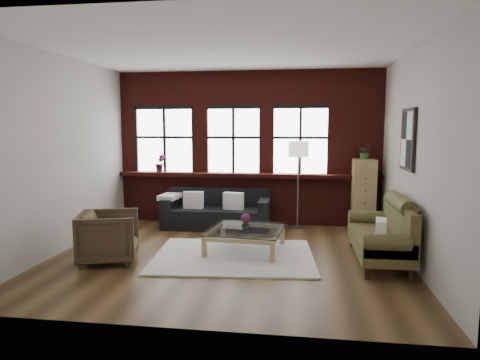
# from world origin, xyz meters

# --- Properties ---
(floor) EXTENTS (5.50, 5.50, 0.00)m
(floor) POSITION_xyz_m (0.00, 0.00, 0.00)
(floor) COLOR #442F19
(floor) RESTS_ON ground
(ceiling) EXTENTS (5.50, 5.50, 0.00)m
(ceiling) POSITION_xyz_m (0.00, 0.00, 3.20)
(ceiling) COLOR white
(ceiling) RESTS_ON ground
(wall_back) EXTENTS (5.50, 0.00, 5.50)m
(wall_back) POSITION_xyz_m (0.00, 2.50, 1.60)
(wall_back) COLOR #B3B0A7
(wall_back) RESTS_ON ground
(wall_front) EXTENTS (5.50, 0.00, 5.50)m
(wall_front) POSITION_xyz_m (0.00, -2.50, 1.60)
(wall_front) COLOR #B3B0A7
(wall_front) RESTS_ON ground
(wall_left) EXTENTS (0.00, 5.00, 5.00)m
(wall_left) POSITION_xyz_m (-2.75, 0.00, 1.60)
(wall_left) COLOR #B3B0A7
(wall_left) RESTS_ON ground
(wall_right) EXTENTS (0.00, 5.00, 5.00)m
(wall_right) POSITION_xyz_m (2.75, 0.00, 1.60)
(wall_right) COLOR #B3B0A7
(wall_right) RESTS_ON ground
(brick_backwall) EXTENTS (5.50, 0.12, 3.20)m
(brick_backwall) POSITION_xyz_m (0.00, 2.44, 1.60)
(brick_backwall) COLOR #501712
(brick_backwall) RESTS_ON floor
(sill_ledge) EXTENTS (5.50, 0.30, 0.08)m
(sill_ledge) POSITION_xyz_m (0.00, 2.35, 1.04)
(sill_ledge) COLOR #501712
(sill_ledge) RESTS_ON brick_backwall
(window_left) EXTENTS (1.38, 0.10, 1.50)m
(window_left) POSITION_xyz_m (-1.80, 2.45, 1.75)
(window_left) COLOR black
(window_left) RESTS_ON brick_backwall
(window_mid) EXTENTS (1.38, 0.10, 1.50)m
(window_mid) POSITION_xyz_m (-0.30, 2.45, 1.75)
(window_mid) COLOR black
(window_mid) RESTS_ON brick_backwall
(window_right) EXTENTS (1.38, 0.10, 1.50)m
(window_right) POSITION_xyz_m (1.10, 2.45, 1.75)
(window_right) COLOR black
(window_right) RESTS_ON brick_backwall
(wall_poster) EXTENTS (0.05, 0.74, 0.94)m
(wall_poster) POSITION_xyz_m (2.72, 0.30, 1.85)
(wall_poster) COLOR black
(wall_poster) RESTS_ON wall_right
(shag_rug) EXTENTS (2.63, 2.15, 0.03)m
(shag_rug) POSITION_xyz_m (0.09, -0.02, 0.01)
(shag_rug) COLOR silver
(shag_rug) RESTS_ON floor
(dark_sofa) EXTENTS (2.14, 0.87, 0.78)m
(dark_sofa) POSITION_xyz_m (-0.56, 1.90, 0.39)
(dark_sofa) COLOR black
(dark_sofa) RESTS_ON floor
(pillow_a) EXTENTS (0.41, 0.16, 0.34)m
(pillow_a) POSITION_xyz_m (-1.02, 1.80, 0.58)
(pillow_a) COLOR white
(pillow_a) RESTS_ON dark_sofa
(pillow_b) EXTENTS (0.42, 0.21, 0.34)m
(pillow_b) POSITION_xyz_m (-0.20, 1.80, 0.58)
(pillow_b) COLOR white
(pillow_b) RESTS_ON dark_sofa
(vintage_settee) EXTENTS (0.83, 1.86, 0.99)m
(vintage_settee) POSITION_xyz_m (2.30, 0.04, 0.50)
(vintage_settee) COLOR #4E4924
(vintage_settee) RESTS_ON floor
(pillow_settee) EXTENTS (0.20, 0.40, 0.34)m
(pillow_settee) POSITION_xyz_m (2.22, -0.53, 0.60)
(pillow_settee) COLOR white
(pillow_settee) RESTS_ON vintage_settee
(armchair) EXTENTS (1.06, 1.04, 0.78)m
(armchair) POSITION_xyz_m (-1.75, -0.52, 0.39)
(armchair) COLOR #3B2D1D
(armchair) RESTS_ON floor
(coffee_table) EXTENTS (1.30, 1.30, 0.40)m
(coffee_table) POSITION_xyz_m (0.24, 0.29, 0.19)
(coffee_table) COLOR tan
(coffee_table) RESTS_ON shag_rug
(vase) EXTENTS (0.14, 0.14, 0.14)m
(vase) POSITION_xyz_m (0.24, 0.29, 0.46)
(vase) COLOR #B2B2B2
(vase) RESTS_ON coffee_table
(flowers) EXTENTS (0.16, 0.16, 0.16)m
(flowers) POSITION_xyz_m (0.24, 0.29, 0.56)
(flowers) COLOR #551D3B
(flowers) RESTS_ON vase
(drawer_chest) EXTENTS (0.43, 0.43, 1.41)m
(drawer_chest) POSITION_xyz_m (2.36, 2.12, 0.71)
(drawer_chest) COLOR tan
(drawer_chest) RESTS_ON floor
(potted_plant_top) EXTENTS (0.27, 0.24, 0.30)m
(potted_plant_top) POSITION_xyz_m (2.36, 2.12, 1.56)
(potted_plant_top) COLOR #2D5923
(potted_plant_top) RESTS_ON drawer_chest
(floor_lamp) EXTENTS (0.40, 0.40, 1.91)m
(floor_lamp) POSITION_xyz_m (1.07, 2.11, 0.95)
(floor_lamp) COLOR #A5A5A8
(floor_lamp) RESTS_ON floor
(sill_plant) EXTENTS (0.27, 0.24, 0.39)m
(sill_plant) POSITION_xyz_m (-1.87, 2.32, 1.27)
(sill_plant) COLOR #551D3B
(sill_plant) RESTS_ON sill_ledge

